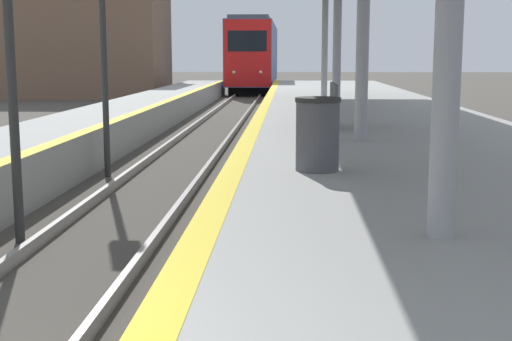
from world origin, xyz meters
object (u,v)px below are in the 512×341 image
Objects in this scene: signal_mid at (102,0)px; trash_bin at (318,134)px; train at (255,55)px; bench at (328,104)px.

signal_mid is 6.25m from trash_bin.
trash_bin is at bearing -86.06° from train.
train is at bearing 93.94° from trash_bin.
bench is (0.42, 5.57, 0.01)m from trash_bin.
trash_bin is (3.92, -4.43, -2.03)m from signal_mid.
train is 34.57m from bench.
train is 10.55× the size of bench.
trash_bin reaches higher than bench.
train is at bearing 95.27° from bench.
train is 35.58m from signal_mid.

